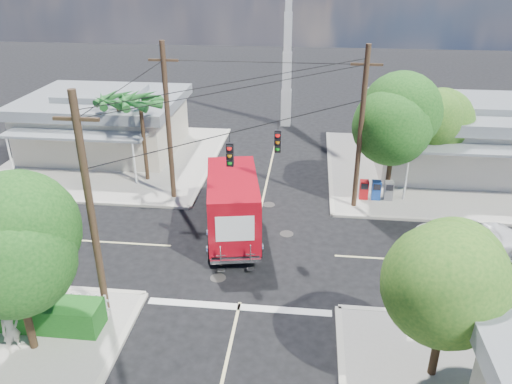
# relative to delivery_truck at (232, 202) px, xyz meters

# --- Properties ---
(ground) EXTENTS (120.00, 120.00, 0.00)m
(ground) POSITION_rel_delivery_truck_xyz_m (1.17, -1.81, -1.69)
(ground) COLOR black
(ground) RESTS_ON ground
(sidewalk_ne) EXTENTS (14.12, 14.12, 0.14)m
(sidewalk_ne) POSITION_rel_delivery_truck_xyz_m (12.05, 9.07, -1.62)
(sidewalk_ne) COLOR #9C978D
(sidewalk_ne) RESTS_ON ground
(sidewalk_nw) EXTENTS (14.12, 14.12, 0.14)m
(sidewalk_nw) POSITION_rel_delivery_truck_xyz_m (-9.70, 9.07, -1.62)
(sidewalk_nw) COLOR #9C978D
(sidewalk_nw) RESTS_ON ground
(road_markings) EXTENTS (32.00, 32.00, 0.01)m
(road_markings) POSITION_rel_delivery_truck_xyz_m (1.17, -3.28, -1.68)
(road_markings) COLOR beige
(road_markings) RESTS_ON ground
(building_ne) EXTENTS (11.80, 10.20, 4.50)m
(building_ne) POSITION_rel_delivery_truck_xyz_m (13.67, 10.16, 0.63)
(building_ne) COLOR beige
(building_ne) RESTS_ON sidewalk_ne
(building_nw) EXTENTS (10.80, 10.20, 4.30)m
(building_nw) POSITION_rel_delivery_truck_xyz_m (-10.83, 10.66, 0.53)
(building_nw) COLOR beige
(building_nw) RESTS_ON sidewalk_nw
(radio_tower) EXTENTS (0.80, 0.80, 17.00)m
(radio_tower) POSITION_rel_delivery_truck_xyz_m (1.67, 18.19, 3.95)
(radio_tower) COLOR silver
(radio_tower) RESTS_ON ground
(tree_sw_front) EXTENTS (3.88, 3.78, 6.03)m
(tree_sw_front) POSITION_rel_delivery_truck_xyz_m (-5.82, -9.35, 2.64)
(tree_sw_front) COLOR #422D1C
(tree_sw_front) RESTS_ON sidewalk_sw
(tree_ne_front) EXTENTS (4.21, 4.14, 6.66)m
(tree_ne_front) POSITION_rel_delivery_truck_xyz_m (8.38, 4.95, 3.08)
(tree_ne_front) COLOR #422D1C
(tree_ne_front) RESTS_ON sidewalk_ne
(tree_ne_back) EXTENTS (3.77, 3.66, 5.82)m
(tree_ne_back) POSITION_rel_delivery_truck_xyz_m (10.98, 7.15, 2.50)
(tree_ne_back) COLOR #422D1C
(tree_ne_back) RESTS_ON sidewalk_ne
(tree_se) EXTENTS (3.67, 3.54, 5.62)m
(tree_se) POSITION_rel_delivery_truck_xyz_m (8.18, -9.05, 2.35)
(tree_se) COLOR #422D1C
(tree_se) RESTS_ON sidewalk_se
(palm_nw_front) EXTENTS (3.01, 3.08, 5.59)m
(palm_nw_front) POSITION_rel_delivery_truck_xyz_m (-6.33, 5.69, 3.35)
(palm_nw_front) COLOR #422D1C
(palm_nw_front) RESTS_ON sidewalk_nw
(palm_nw_back) EXTENTS (3.01, 3.08, 5.19)m
(palm_nw_back) POSITION_rel_delivery_truck_xyz_m (-8.33, 7.19, 2.98)
(palm_nw_back) COLOR #422D1C
(palm_nw_back) RESTS_ON sidewalk_nw
(utility_poles) EXTENTS (12.00, 10.68, 9.00)m
(utility_poles) POSITION_rel_delivery_truck_xyz_m (-0.41, -0.20, 2.99)
(utility_poles) COLOR #473321
(utility_poles) RESTS_ON ground
(picket_fence) EXTENTS (5.94, 0.06, 1.00)m
(picket_fence) POSITION_rel_delivery_truck_xyz_m (-6.63, -7.41, -1.01)
(picket_fence) COLOR silver
(picket_fence) RESTS_ON sidewalk_sw
(hedge_sw) EXTENTS (6.20, 1.20, 1.10)m
(hedge_sw) POSITION_rel_delivery_truck_xyz_m (-6.83, -8.21, -1.00)
(hedge_sw) COLOR #154E16
(hedge_sw) RESTS_ON sidewalk_sw
(vending_boxes) EXTENTS (1.90, 0.50, 1.10)m
(vending_boxes) POSITION_rel_delivery_truck_xyz_m (7.67, 4.39, -1.00)
(vending_boxes) COLOR red
(vending_boxes) RESTS_ON sidewalk_ne
(delivery_truck) EXTENTS (3.68, 7.96, 3.32)m
(delivery_truck) POSITION_rel_delivery_truck_xyz_m (0.00, 0.00, 0.00)
(delivery_truck) COLOR black
(delivery_truck) RESTS_ON ground
(parked_car) EXTENTS (5.59, 3.38, 1.45)m
(parked_car) POSITION_rel_delivery_truck_xyz_m (11.73, -0.67, -0.96)
(parked_car) COLOR silver
(parked_car) RESTS_ON ground
(pedestrian) EXTENTS (0.70, 0.77, 1.76)m
(pedestrian) POSITION_rel_delivery_truck_xyz_m (-6.41, -9.52, -0.67)
(pedestrian) COLOR beige
(pedestrian) RESTS_ON sidewalk_sw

